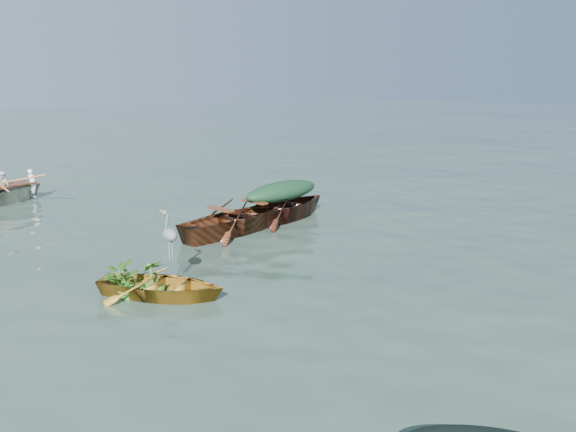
{
  "coord_description": "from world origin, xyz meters",
  "views": [
    {
      "loc": [
        -7.22,
        -7.06,
        3.71
      ],
      "look_at": [
        0.71,
        3.2,
        0.5
      ],
      "focal_mm": 35.0,
      "sensor_mm": 36.0,
      "label": 1
    }
  ],
  "objects_px": {
    "yellow_dinghy": "(162,297)",
    "open_wooden_boat": "(239,232)",
    "heron": "(170,242)",
    "green_tarp_boat": "(282,220)"
  },
  "relations": [
    {
      "from": "yellow_dinghy",
      "to": "open_wooden_boat",
      "type": "bearing_deg",
      "value": -0.01
    },
    {
      "from": "yellow_dinghy",
      "to": "heron",
      "type": "bearing_deg",
      "value": 5.19
    },
    {
      "from": "open_wooden_boat",
      "to": "heron",
      "type": "xyz_separation_m",
      "value": [
        -2.95,
        -2.34,
        0.83
      ]
    },
    {
      "from": "yellow_dinghy",
      "to": "green_tarp_boat",
      "type": "xyz_separation_m",
      "value": [
        4.9,
        3.01,
        0.0
      ]
    },
    {
      "from": "yellow_dinghy",
      "to": "open_wooden_boat",
      "type": "xyz_separation_m",
      "value": [
        3.34,
        2.73,
        0.0
      ]
    },
    {
      "from": "open_wooden_boat",
      "to": "heron",
      "type": "distance_m",
      "value": 3.86
    },
    {
      "from": "green_tarp_boat",
      "to": "heron",
      "type": "relative_size",
      "value": 4.98
    },
    {
      "from": "open_wooden_boat",
      "to": "heron",
      "type": "bearing_deg",
      "value": 118.5
    },
    {
      "from": "yellow_dinghy",
      "to": "green_tarp_boat",
      "type": "distance_m",
      "value": 5.75
    },
    {
      "from": "green_tarp_boat",
      "to": "open_wooden_boat",
      "type": "relative_size",
      "value": 0.99
    }
  ]
}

